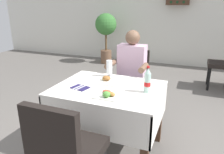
% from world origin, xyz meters
% --- Properties ---
extents(ground_plane, '(11.00, 11.00, 0.00)m').
position_xyz_m(ground_plane, '(0.00, 0.00, 0.00)').
color(ground_plane, '#66605B').
extents(back_wall, '(11.00, 0.12, 2.70)m').
position_xyz_m(back_wall, '(0.00, 4.09, 1.35)').
color(back_wall, silver).
rests_on(back_wall, ground).
extents(main_dining_table, '(1.10, 0.85, 0.75)m').
position_xyz_m(main_dining_table, '(-0.02, -0.02, 0.58)').
color(main_dining_table, white).
rests_on(main_dining_table, ground).
extents(chair_far_diner_seat, '(0.44, 0.50, 0.97)m').
position_xyz_m(chair_far_diner_seat, '(-0.02, 0.79, 0.55)').
color(chair_far_diner_seat, black).
rests_on(chair_far_diner_seat, ground).
extents(chair_near_camera_side, '(0.44, 0.50, 0.97)m').
position_xyz_m(chair_near_camera_side, '(-0.02, -0.84, 0.55)').
color(chair_near_camera_side, black).
rests_on(chair_near_camera_side, ground).
extents(seated_diner_far, '(0.50, 0.46, 1.26)m').
position_xyz_m(seated_diner_far, '(-0.00, 0.68, 0.71)').
color(seated_diner_far, '#282D42').
rests_on(seated_diner_far, ground).
extents(plate_near_camera, '(0.24, 0.24, 0.07)m').
position_xyz_m(plate_near_camera, '(0.06, -0.24, 0.77)').
color(plate_near_camera, white).
rests_on(plate_near_camera, main_dining_table).
extents(plate_far_diner, '(0.26, 0.26, 0.07)m').
position_xyz_m(plate_far_diner, '(-0.10, 0.13, 0.77)').
color(plate_far_diner, white).
rests_on(plate_far_diner, main_dining_table).
extents(beer_glass_left, '(0.07, 0.07, 0.20)m').
position_xyz_m(beer_glass_left, '(-0.15, 0.31, 0.86)').
color(beer_glass_left, white).
rests_on(beer_glass_left, main_dining_table).
extents(cola_bottle_primary, '(0.06, 0.06, 0.27)m').
position_xyz_m(cola_bottle_primary, '(0.38, -0.01, 0.87)').
color(cola_bottle_primary, silver).
rests_on(cola_bottle_primary, main_dining_table).
extents(napkin_cutlery_set, '(0.19, 0.20, 0.01)m').
position_xyz_m(napkin_cutlery_set, '(-0.29, -0.15, 0.76)').
color(napkin_cutlery_set, '#231E4C').
rests_on(napkin_cutlery_set, main_dining_table).
extents(potted_plant_corner, '(0.58, 0.58, 1.36)m').
position_xyz_m(potted_plant_corner, '(-1.55, 3.49, 0.94)').
color(potted_plant_corner, brown).
rests_on(potted_plant_corner, ground).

